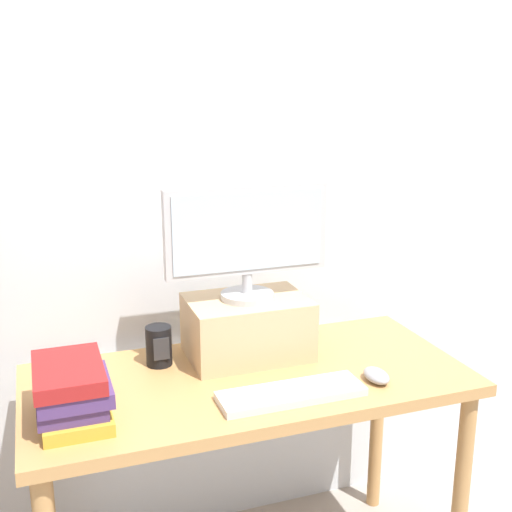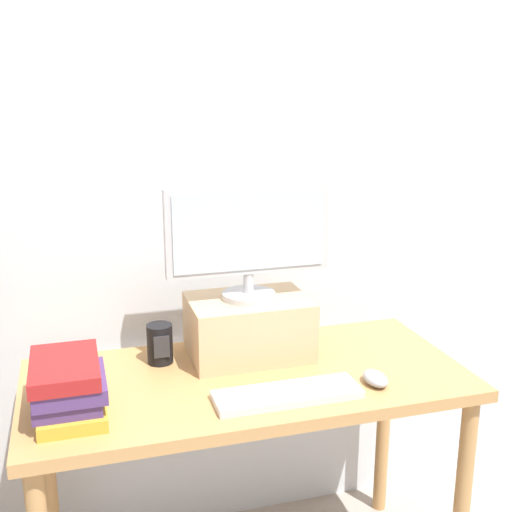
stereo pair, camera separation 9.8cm
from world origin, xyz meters
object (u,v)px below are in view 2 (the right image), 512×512
(desk, at_px, (248,403))
(keyboard, at_px, (287,394))
(computer_monitor, at_px, (248,237))
(computer_mouse, at_px, (375,378))
(book_stack, at_px, (68,388))
(desk_speaker, at_px, (160,344))
(riser_box, at_px, (249,327))

(desk, bearing_deg, keyboard, -69.55)
(computer_monitor, xyz_separation_m, computer_mouse, (0.30, -0.30, -0.37))
(computer_monitor, bearing_deg, book_stack, -157.00)
(desk, xyz_separation_m, desk_speaker, (-0.24, 0.16, 0.16))
(keyboard, relative_size, book_stack, 1.56)
(desk, xyz_separation_m, computer_monitor, (0.04, 0.14, 0.49))
(computer_mouse, relative_size, desk_speaker, 0.84)
(desk, distance_m, computer_monitor, 0.51)
(riser_box, height_order, computer_monitor, computer_monitor)
(desk_speaker, bearing_deg, book_stack, -136.66)
(desk, height_order, book_stack, book_stack)
(book_stack, bearing_deg, desk_speaker, 43.34)
(riser_box, distance_m, keyboard, 0.33)
(riser_box, height_order, book_stack, riser_box)
(riser_box, height_order, computer_mouse, riser_box)
(computer_monitor, height_order, computer_mouse, computer_monitor)
(computer_mouse, bearing_deg, desk, 153.83)
(computer_monitor, bearing_deg, desk_speaker, 175.06)
(book_stack, xyz_separation_m, desk_speaker, (0.28, 0.26, -0.01))
(keyboard, bearing_deg, computer_monitor, 94.05)
(riser_box, xyz_separation_m, computer_monitor, (-0.00, -0.00, 0.30))
(computer_monitor, distance_m, keyboard, 0.49)
(computer_monitor, xyz_separation_m, book_stack, (-0.56, -0.24, -0.31))
(computer_mouse, bearing_deg, computer_monitor, 134.20)
(keyboard, height_order, desk_speaker, desk_speaker)
(desk, height_order, computer_monitor, computer_monitor)
(desk_speaker, bearing_deg, riser_box, -4.64)
(desk, height_order, desk_speaker, desk_speaker)
(riser_box, distance_m, desk_speaker, 0.28)
(computer_mouse, bearing_deg, riser_box, 134.07)
(computer_monitor, bearing_deg, keyboard, -85.95)
(book_stack, bearing_deg, desk, 10.93)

